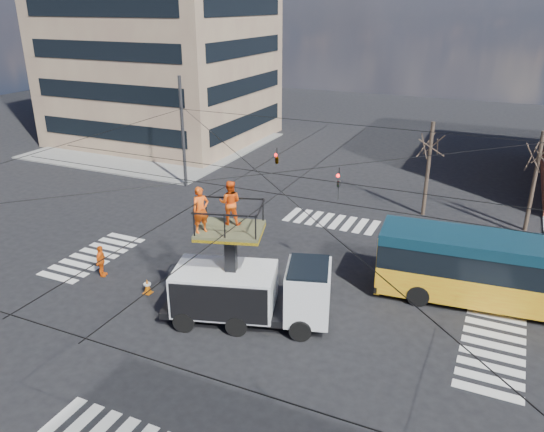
{
  "coord_description": "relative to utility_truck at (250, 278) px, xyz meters",
  "views": [
    {
      "loc": [
        9.33,
        -19.28,
        12.63
      ],
      "look_at": [
        -0.41,
        2.0,
        3.2
      ],
      "focal_mm": 35.0,
      "sensor_mm": 36.0,
      "label": 1
    }
  ],
  "objects": [
    {
      "name": "worker_ground",
      "position": [
        -8.5,
        0.46,
        -1.22
      ],
      "size": [
        0.7,
        1.03,
        1.62
      ],
      "primitive_type": "imported",
      "rotation": [
        0.0,
        0.0,
        1.92
      ],
      "color": "orange",
      "rests_on": "ground"
    },
    {
      "name": "flagger",
      "position": [
        5.64,
        5.26,
        -1.08
      ],
      "size": [
        1.18,
        1.41,
        1.89
      ],
      "primitive_type": "imported",
      "rotation": [
        0.0,
        0.0,
        -1.1
      ],
      "color": "#F8380F",
      "rests_on": "ground"
    },
    {
      "name": "traffic_cone",
      "position": [
        -5.42,
        0.01,
        -1.66
      ],
      "size": [
        0.36,
        0.36,
        0.73
      ],
      "primitive_type": "cone",
      "color": "#CE6108",
      "rests_on": "ground"
    },
    {
      "name": "ground",
      "position": [
        -0.44,
        2.0,
        -2.03
      ],
      "size": [
        120.0,
        120.0,
        0.0
      ],
      "primitive_type": "plane",
      "color": "black",
      "rests_on": "ground"
    },
    {
      "name": "sidewalk_nw",
      "position": [
        -21.44,
        23.0,
        -1.97
      ],
      "size": [
        18.0,
        18.0,
        0.12
      ],
      "primitive_type": "cube",
      "color": "slate",
      "rests_on": "ground"
    },
    {
      "name": "crosswalks",
      "position": [
        -0.44,
        2.0,
        -2.02
      ],
      "size": [
        22.4,
        22.4,
        0.02
      ],
      "primitive_type": null,
      "color": "silver",
      "rests_on": "ground"
    },
    {
      "name": "overhead_network",
      "position": [
        -0.51,
        2.4,
        2.26
      ],
      "size": [
        24.24,
        24.24,
        8.0
      ],
      "color": "#2D2D30",
      "rests_on": "ground"
    },
    {
      "name": "utility_truck",
      "position": [
        0.0,
        0.0,
        0.0
      ],
      "size": [
        7.37,
        4.27,
        6.1
      ],
      "rotation": [
        0.0,
        0.0,
        0.3
      ],
      "color": "black",
      "rests_on": "ground"
    },
    {
      "name": "tree_b",
      "position": [
        10.56,
        15.5,
        2.6
      ],
      "size": [
        2.0,
        2.0,
        6.0
      ],
      "color": "#382B21",
      "rests_on": "ground"
    },
    {
      "name": "tree_a",
      "position": [
        4.56,
        15.5,
        2.6
      ],
      "size": [
        2.0,
        2.0,
        6.0
      ],
      "color": "#382B21",
      "rests_on": "ground"
    },
    {
      "name": "city_bus",
      "position": [
        10.67,
        5.76,
        -0.3
      ],
      "size": [
        13.2,
        3.77,
        3.2
      ],
      "rotation": [
        0.0,
        0.0,
        0.09
      ],
      "color": "orange",
      "rests_on": "ground"
    }
  ]
}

